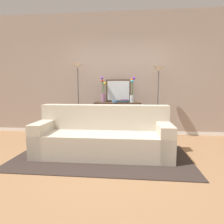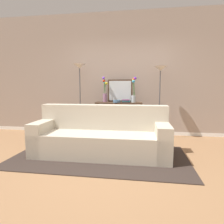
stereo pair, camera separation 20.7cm
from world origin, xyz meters
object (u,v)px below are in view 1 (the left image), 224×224
book_row_under_console (105,134)px  vase_tall_flowers (103,93)px  vase_short_flowers (132,91)px  book_stack (125,101)px  couch (103,137)px  wall_mirror (118,91)px  floor_lamp_left (78,80)px  floor_lamp_right (158,82)px  fruit_bowl (116,101)px  console_table (117,114)px

book_row_under_console → vase_tall_flowers: bearing=127.9°
vase_tall_flowers → vase_short_flowers: vase_tall_flowers is taller
book_stack → book_row_under_console: bearing=171.0°
couch → wall_mirror: wall_mirror is taller
book_row_under_console → wall_mirror: bearing=22.2°
floor_lamp_left → vase_tall_flowers: bearing=7.5°
floor_lamp_left → floor_lamp_right: size_ratio=1.05×
couch → book_stack: (0.34, 1.24, 0.57)m
floor_lamp_right → book_stack: size_ratio=8.28×
vase_tall_flowers → book_stack: size_ratio=3.02×
floor_lamp_right → fruit_bowl: size_ratio=9.51×
vase_short_flowers → fruit_bowl: vase_short_flowers is taller
vase_tall_flowers → book_row_under_console: bearing=-52.1°
console_table → book_stack: bearing=-24.1°
vase_tall_flowers → vase_short_flowers: size_ratio=1.02×
wall_mirror → book_row_under_console: wall_mirror is taller
wall_mirror → vase_tall_flowers: vase_tall_flowers is taller
couch → floor_lamp_left: size_ratio=1.35×
floor_lamp_left → fruit_bowl: (0.92, -0.06, -0.51)m
floor_lamp_right → vase_short_flowers: 0.64m
wall_mirror → book_stack: wall_mirror is taller
wall_mirror → floor_lamp_left: bearing=-169.7°
wall_mirror → vase_short_flowers: vase_short_flowers is taller
floor_lamp_left → floor_lamp_right: (1.91, 0.00, -0.06)m
book_stack → vase_short_flowers: bearing=16.2°
wall_mirror → vase_tall_flowers: bearing=-165.2°
couch → book_stack: book_stack is taller
book_stack → book_row_under_console: book_stack is taller
floor_lamp_right → fruit_bowl: bearing=-176.7°
floor_lamp_right → wall_mirror: bearing=169.5°
couch → floor_lamp_right: bearing=49.1°
couch → book_row_under_console: size_ratio=8.70×
fruit_bowl → book_stack: (0.22, 0.02, 0.00)m
floor_lamp_left → book_row_under_console: (0.64, 0.04, -1.33)m
floor_lamp_right → vase_short_flowers: size_ratio=2.80×
console_table → couch: bearing=-96.9°
floor_lamp_left → vase_short_flowers: bearing=0.5°
wall_mirror → book_stack: (0.17, -0.22, -0.24)m
console_table → floor_lamp_right: bearing=-2.4°
couch → wall_mirror: bearing=83.4°
fruit_bowl → book_row_under_console: 0.88m
console_table → wall_mirror: bearing=86.1°
couch → book_stack: size_ratio=11.68×
wall_mirror → vase_short_flowers: bearing=-25.7°
vase_short_flowers → book_stack: 0.29m
book_stack → couch: bearing=-105.2°
couch → wall_mirror: size_ratio=3.89×
vase_short_flowers → book_stack: vase_short_flowers is taller
vase_short_flowers → book_row_under_console: vase_short_flowers is taller
wall_mirror → book_row_under_console: 1.13m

